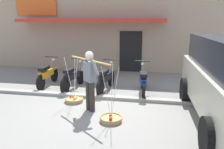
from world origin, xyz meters
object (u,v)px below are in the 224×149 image
object	(u,v)px
motorcycle_third_in_row	(106,79)
fruit_basket_left_side	(74,99)
motorcycle_end_of_row	(143,81)
motorcycle_nearest_shop	(47,75)
motorcycle_second_in_row	(73,77)
fruit_vendor	(90,77)
fruit_basket_right_side	(111,118)

from	to	relation	value
motorcycle_third_in_row	fruit_basket_left_side	bearing A→B (deg)	-120.78
fruit_basket_left_side	motorcycle_end_of_row	distance (m)	2.44
fruit_basket_left_side	motorcycle_third_in_row	size ratio (longest dim) A/B	0.80
fruit_basket_left_side	motorcycle_end_of_row	xyz separation A→B (m)	(2.08, 1.21, 0.38)
motorcycle_nearest_shop	motorcycle_second_in_row	bearing A→B (deg)	-8.86
fruit_vendor	motorcycle_third_in_row	world-z (taller)	fruit_vendor
motorcycle_end_of_row	fruit_basket_right_side	bearing A→B (deg)	-105.96
motorcycle_third_in_row	fruit_vendor	bearing A→B (deg)	-91.59
fruit_vendor	motorcycle_second_in_row	world-z (taller)	fruit_vendor
fruit_basket_left_side	fruit_basket_right_side	xyz separation A→B (m)	(1.41, -1.15, -0.00)
motorcycle_end_of_row	motorcycle_nearest_shop	bearing A→B (deg)	176.08
motorcycle_nearest_shop	motorcycle_second_in_row	world-z (taller)	same
motorcycle_nearest_shop	motorcycle_end_of_row	size ratio (longest dim) A/B	1.00
fruit_basket_right_side	motorcycle_end_of_row	xyz separation A→B (m)	(0.68, 2.36, 0.38)
fruit_basket_right_side	motorcycle_third_in_row	size ratio (longest dim) A/B	0.80
fruit_basket_left_side	motorcycle_nearest_shop	world-z (taller)	fruit_basket_left_side
fruit_vendor	fruit_basket_left_side	distance (m)	1.28
motorcycle_third_in_row	motorcycle_end_of_row	size ratio (longest dim) A/B	1.00
fruit_basket_right_side	motorcycle_second_in_row	bearing A→B (deg)	128.07
fruit_basket_right_side	motorcycle_end_of_row	world-z (taller)	fruit_basket_right_side
fruit_basket_right_side	motorcycle_third_in_row	xyz separation A→B (m)	(-0.65, 2.42, 0.38)
motorcycle_nearest_shop	motorcycle_third_in_row	world-z (taller)	same
motorcycle_second_in_row	motorcycle_end_of_row	xyz separation A→B (m)	(2.59, -0.08, 0.00)
fruit_basket_right_side	motorcycle_third_in_row	distance (m)	2.53
motorcycle_second_in_row	fruit_basket_left_side	bearing A→B (deg)	-68.64
fruit_vendor	motorcycle_third_in_row	distance (m)	1.91
motorcycle_second_in_row	motorcycle_end_of_row	size ratio (longest dim) A/B	1.00
motorcycle_nearest_shop	motorcycle_third_in_row	xyz separation A→B (m)	(2.37, -0.20, 0.00)
fruit_basket_left_side	motorcycle_end_of_row	world-z (taller)	fruit_basket_left_side
fruit_basket_left_side	motorcycle_nearest_shop	distance (m)	2.21
fruit_vendor	motorcycle_second_in_row	size ratio (longest dim) A/B	0.93
fruit_basket_left_side	motorcycle_third_in_row	world-z (taller)	fruit_basket_left_side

